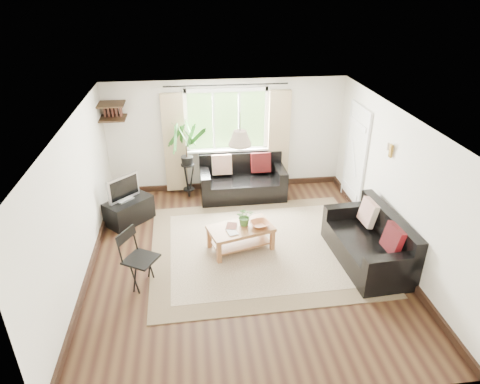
{
  "coord_description": "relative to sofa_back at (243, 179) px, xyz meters",
  "views": [
    {
      "loc": [
        -0.76,
        -5.85,
        4.25
      ],
      "look_at": [
        0.0,
        0.4,
        1.05
      ],
      "focal_mm": 32.0,
      "sensor_mm": 36.0,
      "label": 1
    }
  ],
  "objects": [
    {
      "name": "door",
      "position": [
        2.19,
        -0.55,
        0.58
      ],
      "size": [
        0.06,
        0.96,
        2.06
      ],
      "primitive_type": "cube",
      "color": "silver",
      "rests_on": "wall_right"
    },
    {
      "name": "tv",
      "position": [
        -2.33,
        -0.78,
        0.31
      ],
      "size": [
        0.63,
        0.62,
        0.51
      ],
      "primitive_type": null,
      "rotation": [
        0.0,
        0.0,
        0.77
      ],
      "color": "#A5A5AA",
      "rests_on": "tv_stand"
    },
    {
      "name": "wall_left",
      "position": [
        -2.78,
        -2.25,
        0.78
      ],
      "size": [
        0.02,
        5.5,
        2.4
      ],
      "primitive_type": "cube",
      "color": "white",
      "rests_on": "floor"
    },
    {
      "name": "pendant_lamp",
      "position": [
        -0.28,
        -1.85,
        1.63
      ],
      "size": [
        0.36,
        0.36,
        0.54
      ],
      "primitive_type": null,
      "color": "beige",
      "rests_on": "ceiling"
    },
    {
      "name": "bowl",
      "position": [
        0.05,
        -1.97,
        0.06
      ],
      "size": [
        0.39,
        0.39,
        0.08
      ],
      "primitive_type": "imported",
      "rotation": [
        0.0,
        0.0,
        0.26
      ],
      "color": "#A46038",
      "rests_on": "coffee_table"
    },
    {
      "name": "sofa_back",
      "position": [
        0.0,
        0.0,
        0.0
      ],
      "size": [
        1.78,
        0.91,
        0.83
      ],
      "primitive_type": null,
      "rotation": [
        0.0,
        0.0,
        0.01
      ],
      "color": "black",
      "rests_on": "floor"
    },
    {
      "name": "book_a",
      "position": [
        -0.52,
        -2.13,
        0.03
      ],
      "size": [
        0.2,
        0.24,
        0.02
      ],
      "primitive_type": "imported",
      "rotation": [
        0.0,
        0.0,
        0.23
      ],
      "color": "silver",
      "rests_on": "coffee_table"
    },
    {
      "name": "wall_right",
      "position": [
        2.22,
        -2.25,
        0.78
      ],
      "size": [
        0.02,
        5.5,
        2.4
      ],
      "primitive_type": "cube",
      "color": "white",
      "rests_on": "floor"
    },
    {
      "name": "wall_front",
      "position": [
        -0.28,
        -5.0,
        0.78
      ],
      "size": [
        5.0,
        0.02,
        2.4
      ],
      "primitive_type": "cube",
      "color": "white",
      "rests_on": "floor"
    },
    {
      "name": "sill_plant",
      "position": [
        -0.03,
        0.38,
        0.65
      ],
      "size": [
        0.14,
        0.1,
        0.27
      ],
      "primitive_type": "imported",
      "color": "#2D6023",
      "rests_on": "window"
    },
    {
      "name": "palm_stand",
      "position": [
        -1.14,
        0.13,
        0.4
      ],
      "size": [
        0.74,
        0.74,
        1.63
      ],
      "primitive_type": null,
      "rotation": [
        0.0,
        0.0,
        -0.18
      ],
      "color": "black",
      "rests_on": "floor"
    },
    {
      "name": "window",
      "position": [
        -0.28,
        0.46,
        1.13
      ],
      "size": [
        2.5,
        0.16,
        2.16
      ],
      "primitive_type": null,
      "color": "white",
      "rests_on": "wall_back"
    },
    {
      "name": "floor",
      "position": [
        -0.28,
        -2.25,
        -0.42
      ],
      "size": [
        5.5,
        5.5,
        0.0
      ],
      "primitive_type": "plane",
      "color": "black",
      "rests_on": "ground"
    },
    {
      "name": "folding_chair",
      "position": [
        -1.88,
        -2.74,
        0.04
      ],
      "size": [
        0.65,
        0.65,
        0.92
      ],
      "primitive_type": null,
      "rotation": [
        0.0,
        0.0,
        1.04
      ],
      "color": "black",
      "rests_on": "floor"
    },
    {
      "name": "wall_back",
      "position": [
        -0.28,
        0.5,
        0.78
      ],
      "size": [
        5.0,
        0.02,
        2.4
      ],
      "primitive_type": "cube",
      "color": "white",
      "rests_on": "floor"
    },
    {
      "name": "tv_stand",
      "position": [
        -2.29,
        -0.78,
        -0.18
      ],
      "size": [
        0.96,
        0.96,
        0.47
      ],
      "primitive_type": "cube",
      "rotation": [
        0.0,
        0.0,
        0.77
      ],
      "color": "black",
      "rests_on": "floor"
    },
    {
      "name": "book_b",
      "position": [
        -0.52,
        -1.91,
        0.03
      ],
      "size": [
        0.22,
        0.27,
        0.02
      ],
      "primitive_type": "imported",
      "rotation": [
        0.0,
        0.0,
        -0.24
      ],
      "color": "#562C22",
      "rests_on": "coffee_table"
    },
    {
      "name": "rug",
      "position": [
        0.08,
        -1.97,
        -0.41
      ],
      "size": [
        3.85,
        3.33,
        0.02
      ],
      "primitive_type": "cube",
      "rotation": [
        0.0,
        0.0,
        0.02
      ],
      "color": "beige",
      "rests_on": "floor"
    },
    {
      "name": "ceiling",
      "position": [
        -0.28,
        -2.25,
        1.98
      ],
      "size": [
        5.5,
        5.5,
        0.0
      ],
      "primitive_type": "plane",
      "rotation": [
        3.14,
        0.0,
        0.0
      ],
      "color": "white",
      "rests_on": "floor"
    },
    {
      "name": "wall_sconce",
      "position": [
        2.15,
        -1.95,
        1.32
      ],
      "size": [
        0.12,
        0.12,
        0.28
      ],
      "primitive_type": null,
      "color": "beige",
      "rests_on": "wall_right"
    },
    {
      "name": "sofa_right",
      "position": [
        1.72,
        -2.57,
        -0.0
      ],
      "size": [
        1.82,
        1.0,
        0.83
      ],
      "primitive_type": null,
      "rotation": [
        0.0,
        0.0,
        -1.5
      ],
      "color": "black",
      "rests_on": "floor"
    },
    {
      "name": "corner_shelf",
      "position": [
        -2.53,
        0.25,
        1.47
      ],
      "size": [
        0.5,
        0.5,
        0.34
      ],
      "primitive_type": null,
      "color": "black",
      "rests_on": "wall_back"
    },
    {
      "name": "coffee_table",
      "position": [
        -0.28,
        -1.96,
        -0.2
      ],
      "size": [
        1.19,
        0.86,
        0.44
      ],
      "primitive_type": null,
      "rotation": [
        0.0,
        0.0,
        0.28
      ],
      "color": "brown",
      "rests_on": "floor"
    },
    {
      "name": "table_plant",
      "position": [
        -0.2,
        -1.89,
        0.19
      ],
      "size": [
        0.31,
        0.27,
        0.33
      ],
      "primitive_type": "imported",
      "rotation": [
        0.0,
        0.0,
        -0.05
      ],
      "color": "#3F6F2C",
      "rests_on": "coffee_table"
    }
  ]
}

